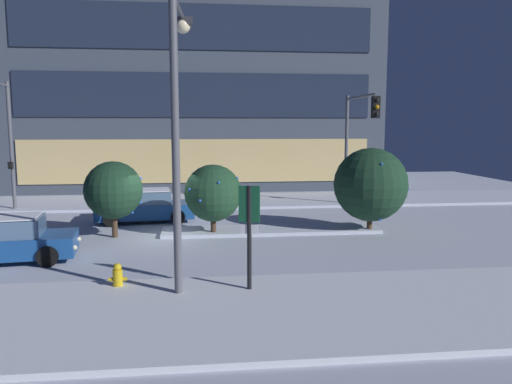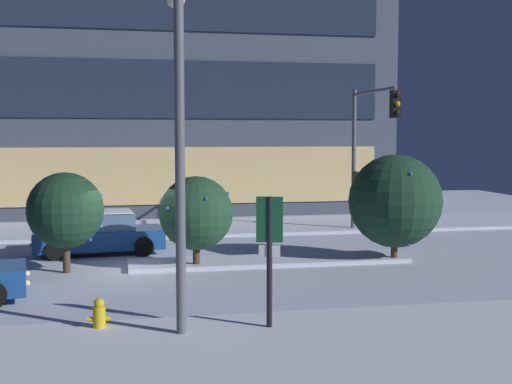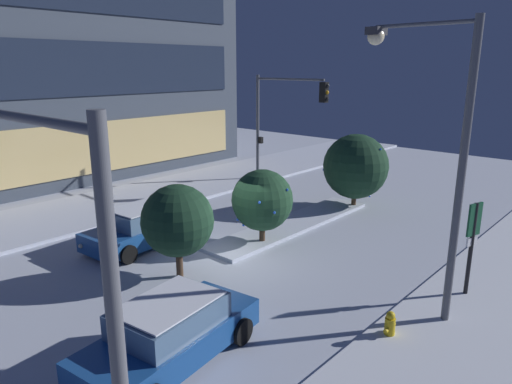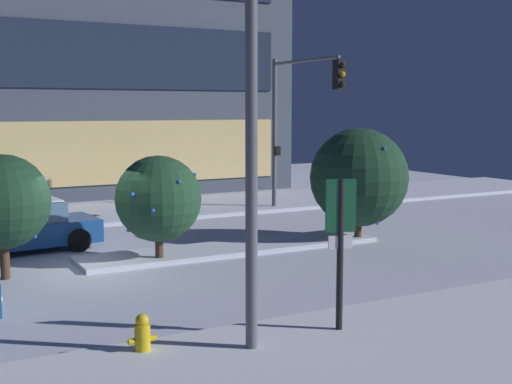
# 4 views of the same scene
# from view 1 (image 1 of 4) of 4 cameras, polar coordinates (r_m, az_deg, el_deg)

# --- Properties ---
(ground) EXTENTS (52.00, 52.00, 0.00)m
(ground) POSITION_cam_1_polar(r_m,az_deg,el_deg) (20.20, -10.46, -5.03)
(ground) COLOR silver
(curb_strip_near) EXTENTS (52.00, 5.20, 0.14)m
(curb_strip_near) POSITION_cam_1_polar(r_m,az_deg,el_deg) (11.89, -13.45, -13.80)
(curb_strip_near) COLOR silver
(curb_strip_near) RESTS_ON ground
(curb_strip_far) EXTENTS (52.00, 5.20, 0.14)m
(curb_strip_far) POSITION_cam_1_polar(r_m,az_deg,el_deg) (28.70, -9.26, -1.13)
(curb_strip_far) COLOR silver
(curb_strip_far) RESTS_ON ground
(median_strip) EXTENTS (9.00, 1.80, 0.14)m
(median_strip) POSITION_cam_1_polar(r_m,az_deg,el_deg) (20.70, 1.76, -4.40)
(median_strip) COLOR silver
(median_strip) RESTS_ON ground
(car_near) EXTENTS (4.71, 2.49, 1.49)m
(car_near) POSITION_cam_1_polar(r_m,az_deg,el_deg) (17.95, -27.14, -5.01)
(car_near) COLOR #19478C
(car_near) RESTS_ON ground
(car_far) EXTENTS (4.60, 2.38, 1.49)m
(car_far) POSITION_cam_1_polar(r_m,az_deg,el_deg) (23.31, -12.66, -1.63)
(car_far) COLOR #19478C
(car_far) RESTS_ON ground
(traffic_light_corner_far_right) EXTENTS (0.32, 4.80, 6.03)m
(traffic_light_corner_far_right) POSITION_cam_1_polar(r_m,az_deg,el_deg) (25.95, 11.59, 6.98)
(traffic_light_corner_far_right) COLOR #565960
(traffic_light_corner_far_right) RESTS_ON ground
(street_lamp_arched) EXTENTS (0.56, 2.89, 7.63)m
(street_lamp_arched) POSITION_cam_1_polar(r_m,az_deg,el_deg) (13.16, -8.99, 10.15)
(street_lamp_arched) COLOR #565960
(street_lamp_arched) RESTS_ON ground
(fire_hydrant) EXTENTS (0.48, 0.26, 0.75)m
(fire_hydrant) POSITION_cam_1_polar(r_m,az_deg,el_deg) (13.87, -15.65, -9.47)
(fire_hydrant) COLOR gold
(fire_hydrant) RESTS_ON ground
(parking_info_sign) EXTENTS (0.54, 0.21, 2.86)m
(parking_info_sign) POSITION_cam_1_polar(r_m,az_deg,el_deg) (12.76, -0.78, -3.86)
(parking_info_sign) COLOR black
(parking_info_sign) RESTS_ON ground
(decorated_tree_median) EXTENTS (2.28, 2.28, 2.87)m
(decorated_tree_median) POSITION_cam_1_polar(r_m,az_deg,el_deg) (19.81, -4.98, -0.13)
(decorated_tree_median) COLOR #473323
(decorated_tree_median) RESTS_ON ground
(decorated_tree_left_of_median) EXTENTS (3.05, 3.02, 3.50)m
(decorated_tree_left_of_median) POSITION_cam_1_polar(r_m,az_deg,el_deg) (20.83, 13.08, 0.83)
(decorated_tree_left_of_median) COLOR #473323
(decorated_tree_left_of_median) RESTS_ON ground
(decorated_tree_right_of_median) EXTENTS (2.27, 2.27, 3.02)m
(decorated_tree_right_of_median) POSITION_cam_1_polar(r_m,az_deg,el_deg) (20.16, -16.12, 0.20)
(decorated_tree_right_of_median) COLOR #473323
(decorated_tree_right_of_median) RESTS_ON ground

